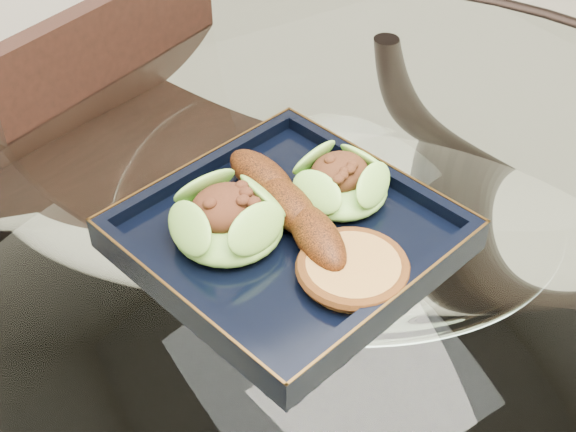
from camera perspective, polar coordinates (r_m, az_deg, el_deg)
dining_table at (r=0.92m, az=3.05°, el=-8.40°), size 1.13×1.13×0.77m
dining_chair at (r=1.17m, az=-6.81°, el=-3.42°), size 0.48×0.48×0.86m
navy_plate at (r=0.77m, az=0.00°, el=-1.67°), size 0.32×0.32×0.02m
lettuce_wrap_left at (r=0.75m, az=-4.32°, el=-0.41°), size 0.13×0.13×0.04m
lettuce_wrap_right at (r=0.79m, az=3.76°, el=2.27°), size 0.10×0.10×0.03m
roasted_plantain at (r=0.77m, az=0.02°, el=0.77°), size 0.05×0.19×0.04m
crumb_patty at (r=0.72m, az=4.63°, el=-3.85°), size 0.10×0.10×0.02m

